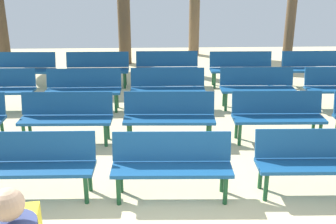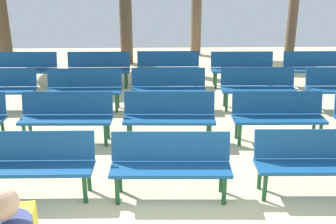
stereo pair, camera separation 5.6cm
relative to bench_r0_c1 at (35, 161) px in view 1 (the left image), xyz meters
name	(u,v)px [view 1 (the left image)]	position (x,y,z in m)	size (l,w,h in m)	color
bench_r0_c1	(35,161)	(0.00, 0.00, 0.00)	(1.61, 0.50, 0.87)	navy
bench_r0_c2	(172,162)	(1.83, -0.07, 0.00)	(1.61, 0.53, 0.87)	navy
bench_r0_c3	(315,158)	(3.78, -0.05, 0.00)	(1.61, 0.52, 0.87)	navy
bench_r1_c1	(67,115)	(0.07, 1.80, 0.00)	(1.61, 0.52, 0.87)	navy
bench_r1_c2	(169,114)	(1.87, 1.76, 0.00)	(1.62, 0.54, 0.87)	navy
bench_r1_c3	(278,113)	(3.79, 1.73, 0.00)	(1.61, 0.51, 0.87)	navy
bench_r2_c1	(84,87)	(0.10, 3.51, 0.00)	(1.60, 0.49, 0.87)	navy
bench_r2_c2	(168,86)	(1.91, 3.51, 0.00)	(1.61, 0.51, 0.87)	navy
bench_r2_c3	(257,85)	(3.86, 3.50, 0.00)	(1.61, 0.53, 0.87)	navy
bench_r3_c0	(23,67)	(-1.72, 5.33, 0.00)	(1.61, 0.53, 0.87)	navy
bench_r3_c1	(97,67)	(0.17, 5.29, 0.00)	(1.60, 0.49, 0.87)	navy
bench_r3_c2	(167,66)	(1.96, 5.32, 0.00)	(1.60, 0.50, 0.87)	navy
bench_r3_c3	(241,67)	(3.86, 5.21, 0.00)	(1.61, 0.50, 0.87)	navy
bench_r3_c4	(313,66)	(5.74, 5.19, 0.00)	(1.60, 0.49, 0.87)	navy
tree_1	(124,9)	(0.72, 7.86, 1.19)	(0.39, 0.39, 3.40)	brown
tree_3	(290,22)	(5.42, 6.39, 0.97)	(0.27, 0.27, 2.95)	brown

